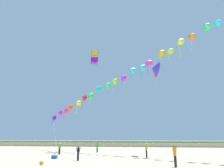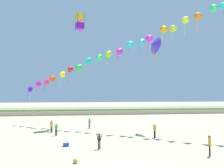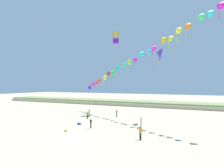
{
  "view_description": "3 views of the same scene",
  "coord_description": "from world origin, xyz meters",
  "views": [
    {
      "loc": [
        5.65,
        -13.61,
        2.29
      ],
      "look_at": [
        1.75,
        9.86,
        8.67
      ],
      "focal_mm": 32.0,
      "sensor_mm": 36.0,
      "label": 1
    },
    {
      "loc": [
        -2.46,
        -12.11,
        5.19
      ],
      "look_at": [
        0.32,
        10.33,
        6.37
      ],
      "focal_mm": 32.0,
      "sensor_mm": 36.0,
      "label": 2
    },
    {
      "loc": [
        15.38,
        -19.84,
        6.91
      ],
      "look_at": [
        -0.74,
        13.61,
        6.99
      ],
      "focal_mm": 32.0,
      "sensor_mm": 36.0,
      "label": 3
    }
  ],
  "objects": [
    {
      "name": "person_far_left",
      "position": [
        -7.27,
        16.05,
        0.96
      ],
      "size": [
        0.54,
        0.36,
        1.66
      ],
      "color": "#282D4C",
      "rests_on": "ground"
    },
    {
      "name": "beach_cooler",
      "position": [
        -4.54,
        8.55,
        0.21
      ],
      "size": [
        0.58,
        0.41,
        0.46
      ],
      "color": "blue",
      "rests_on": "ground"
    },
    {
      "name": "person_mid_center",
      "position": [
        -6.32,
        13.89,
        0.92
      ],
      "size": [
        0.55,
        0.26,
        1.59
      ],
      "color": "black",
      "rests_on": "ground"
    },
    {
      "name": "beach_ball",
      "position": [
        -3.32,
        3.43,
        0.18
      ],
      "size": [
        0.36,
        0.36,
        0.36
      ],
      "color": "orange",
      "rests_on": "ground"
    },
    {
      "name": "person_near_left",
      "position": [
        7.85,
        3.86,
        0.99
      ],
      "size": [
        0.44,
        0.52,
        1.72
      ],
      "color": "black",
      "rests_on": "ground"
    },
    {
      "name": "kite_banner_string",
      "position": [
        2.92,
        17.25,
        12.34
      ],
      "size": [
        32.81,
        15.22,
        18.81
      ],
      "color": "#4F15C6"
    },
    {
      "name": "large_kite_mid_trail",
      "position": [
        7.39,
        16.47,
        12.61
      ],
      "size": [
        1.94,
        2.8,
        3.74
      ],
      "color": "#4B33D3"
    },
    {
      "name": "person_near_right",
      "position": [
        -2.11,
        18.72,
        0.89
      ],
      "size": [
        0.54,
        0.21,
        1.54
      ],
      "color": "#282D4C",
      "rests_on": "ground"
    },
    {
      "name": "person_far_center",
      "position": [
        -1.31,
        7.09,
        0.86
      ],
      "size": [
        0.52,
        0.23,
        1.49
      ],
      "color": "black",
      "rests_on": "ground"
    },
    {
      "name": "person_far_right",
      "position": [
        5.6,
        11.28,
        0.95
      ],
      "size": [
        0.31,
        0.56,
        1.65
      ],
      "color": "black",
      "rests_on": "ground"
    },
    {
      "name": "large_kite_low_lead",
      "position": [
        -3.84,
        22.11,
        17.76
      ],
      "size": [
        1.6,
        1.6,
        2.69
      ],
      "color": "purple"
    },
    {
      "name": "dune_ridge",
      "position": [
        0.0,
        43.69,
        0.7
      ],
      "size": [
        120.0,
        11.07,
        1.41
      ],
      "color": "tan",
      "rests_on": "ground"
    }
  ]
}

